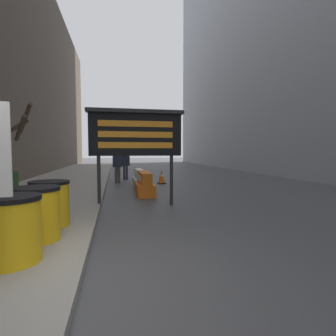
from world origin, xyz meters
name	(u,v)px	position (x,y,z in m)	size (l,w,h in m)	color
ground_plane	(81,286)	(0.00, 0.00, 0.00)	(120.00, 120.00, 0.00)	#474749
building_left_facade	(3,29)	(-4.33, 9.80, 6.89)	(0.40, 50.40, 13.78)	brown
bare_tree	(9,146)	(-3.55, 7.86, 1.77)	(1.89, 1.33, 3.34)	#4C3D2D
barrel_drum_foreground	(11,229)	(-0.93, 0.58, 0.57)	(0.76, 0.76, 0.89)	yellow
barrel_drum_middle	(36,214)	(-0.86, 1.44, 0.57)	(0.76, 0.76, 0.89)	yellow
barrel_drum_back	(50,203)	(-0.86, 2.30, 0.57)	(0.76, 0.76, 0.89)	yellow
message_board	(136,134)	(1.00, 4.38, 2.08)	(2.72, 0.36, 2.76)	#28282B
jersey_barrier_orange_near	(144,185)	(1.45, 6.36, 0.37)	(0.62, 1.68, 0.83)	orange
jersey_barrier_white	(139,179)	(1.45, 8.47, 0.35)	(0.52, 1.73, 0.79)	silver
traffic_cone_near	(162,177)	(2.63, 9.46, 0.35)	(0.40, 0.40, 0.71)	black
traffic_light_near_curb	(116,137)	(0.49, 14.20, 2.51)	(0.28, 0.44, 3.44)	#2D2D30
pedestrian_worker	(117,163)	(0.51, 10.09, 0.98)	(0.46, 0.31, 1.66)	#514C42
pedestrian_passerby	(125,163)	(0.97, 11.72, 0.94)	(0.49, 0.41, 1.60)	#333338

